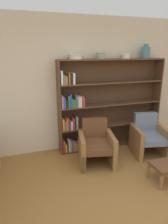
# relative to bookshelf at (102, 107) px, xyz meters

# --- Properties ---
(wall_back) EXTENTS (12.00, 0.06, 2.75)m
(wall_back) POSITION_rel_bookshelf_xyz_m (-0.34, 0.16, 0.46)
(wall_back) COLOR beige
(wall_back) RESTS_ON ground
(bookshelf) EXTENTS (2.32, 0.30, 1.92)m
(bookshelf) POSITION_rel_bookshelf_xyz_m (0.00, 0.00, 0.00)
(bookshelf) COLOR brown
(bookshelf) RESTS_ON ground
(bowl_terracotta) EXTENTS (0.28, 0.28, 0.09)m
(bowl_terracotta) POSITION_rel_bookshelf_xyz_m (-0.60, -0.03, 1.05)
(bowl_terracotta) COLOR silver
(bowl_terracotta) RESTS_ON bookshelf
(bowl_cream) EXTENTS (0.19, 0.19, 0.12)m
(bowl_cream) POSITION_rel_bookshelf_xyz_m (-0.08, -0.03, 1.07)
(bowl_cream) COLOR gray
(bowl_cream) RESTS_ON bookshelf
(bowl_sage) EXTENTS (0.20, 0.20, 0.10)m
(bowl_sage) POSITION_rel_bookshelf_xyz_m (0.49, -0.03, 1.06)
(bowl_sage) COLOR silver
(bowl_sage) RESTS_ON bookshelf
(vase_tall) EXTENTS (0.19, 0.19, 0.29)m
(vase_tall) POSITION_rel_bookshelf_xyz_m (0.96, -0.03, 1.13)
(vase_tall) COLOR slate
(vase_tall) RESTS_ON bookshelf
(armchair_leather) EXTENTS (0.77, 0.80, 0.82)m
(armchair_leather) POSITION_rel_bookshelf_xyz_m (-0.38, -0.62, -0.55)
(armchair_leather) COLOR olive
(armchair_leather) RESTS_ON ground
(armchair_cushioned) EXTENTS (0.77, 0.80, 0.82)m
(armchair_cushioned) POSITION_rel_bookshelf_xyz_m (0.79, -0.62, -0.55)
(armchair_cushioned) COLOR olive
(armchair_cushioned) RESTS_ON ground
(footstool) EXTENTS (0.38, 0.38, 0.32)m
(footstool) POSITION_rel_bookshelf_xyz_m (0.45, -1.55, -0.66)
(footstool) COLOR olive
(footstool) RESTS_ON ground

